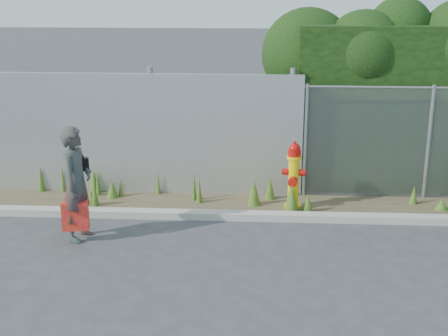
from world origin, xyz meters
The scene contains 8 objects.
ground centered at (0.00, 0.00, 0.00)m, with size 80.00×80.00×0.00m, color #393A3C.
curb centered at (0.00, 1.80, 0.06)m, with size 16.00×0.22×0.12m, color #A5A095.
weed_strip centered at (0.79, 2.50, 0.14)m, with size 16.00×1.36×0.53m.
corrugated_fence centered at (-3.25, 3.01, 1.10)m, with size 8.50×0.21×2.30m.
fire_hydrant centered at (0.83, 2.36, 0.57)m, with size 0.40×0.35×1.18m.
woman centered at (-2.46, 0.90, 0.87)m, with size 0.64×0.42×1.75m, color #0E5D52.
red_tote_bag centered at (-2.48, 0.76, 0.41)m, with size 0.39×0.14×0.51m.
black_shoulder_bag centered at (-2.44, 1.04, 1.13)m, with size 0.26×0.11×0.19m.
Camera 1 is at (0.22, -7.73, 3.84)m, focal length 50.00 mm.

